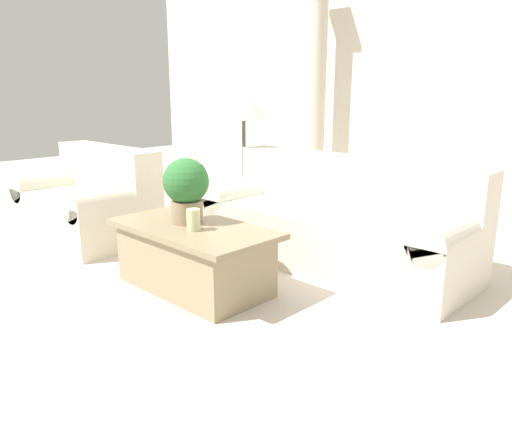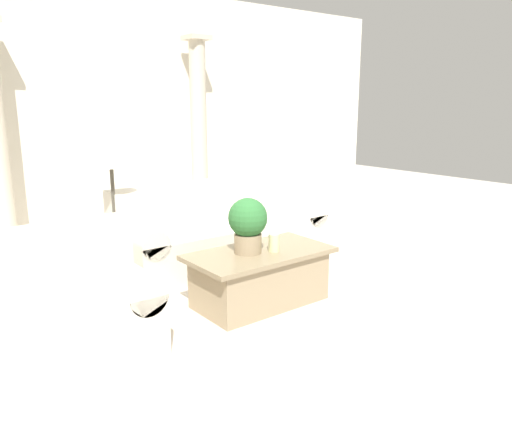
{
  "view_description": "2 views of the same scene",
  "coord_description": "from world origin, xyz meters",
  "px_view_note": "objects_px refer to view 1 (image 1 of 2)",
  "views": [
    {
      "loc": [
        2.53,
        -2.43,
        1.4
      ],
      "look_at": [
        0.01,
        0.17,
        0.45
      ],
      "focal_mm": 35.0,
      "sensor_mm": 36.0,
      "label": 1
    },
    {
      "loc": [
        -2.65,
        -3.48,
        1.71
      ],
      "look_at": [
        0.07,
        0.02,
        0.65
      ],
      "focal_mm": 35.0,
      "sensor_mm": 36.0,
      "label": 2
    }
  ],
  "objects_px": {
    "sofa_long": "(335,222)",
    "potted_plant": "(186,187)",
    "floor_lamp": "(244,113)",
    "loveseat": "(90,201)",
    "coffee_table": "(194,257)"
  },
  "relations": [
    {
      "from": "coffee_table",
      "to": "floor_lamp",
      "type": "height_order",
      "value": "floor_lamp"
    },
    {
      "from": "loveseat",
      "to": "floor_lamp",
      "type": "bearing_deg",
      "value": 47.88
    },
    {
      "from": "potted_plant",
      "to": "floor_lamp",
      "type": "height_order",
      "value": "floor_lamp"
    },
    {
      "from": "coffee_table",
      "to": "floor_lamp",
      "type": "xyz_separation_m",
      "value": [
        -0.76,
        1.25,
        0.95
      ]
    },
    {
      "from": "loveseat",
      "to": "coffee_table",
      "type": "height_order",
      "value": "loveseat"
    },
    {
      "from": "sofa_long",
      "to": "potted_plant",
      "type": "bearing_deg",
      "value": -113.48
    },
    {
      "from": "potted_plant",
      "to": "sofa_long",
      "type": "bearing_deg",
      "value": 66.52
    },
    {
      "from": "loveseat",
      "to": "coffee_table",
      "type": "relative_size",
      "value": 1.16
    },
    {
      "from": "sofa_long",
      "to": "loveseat",
      "type": "distance_m",
      "value": 2.38
    },
    {
      "from": "sofa_long",
      "to": "potted_plant",
      "type": "distance_m",
      "value": 1.3
    },
    {
      "from": "sofa_long",
      "to": "potted_plant",
      "type": "xyz_separation_m",
      "value": [
        -0.49,
        -1.14,
        0.39
      ]
    },
    {
      "from": "potted_plant",
      "to": "floor_lamp",
      "type": "distance_m",
      "value": 1.46
    },
    {
      "from": "sofa_long",
      "to": "floor_lamp",
      "type": "distance_m",
      "value": 1.43
    },
    {
      "from": "sofa_long",
      "to": "coffee_table",
      "type": "height_order",
      "value": "sofa_long"
    },
    {
      "from": "sofa_long",
      "to": "coffee_table",
      "type": "xyz_separation_m",
      "value": [
        -0.39,
        -1.17,
        -0.1
      ]
    }
  ]
}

